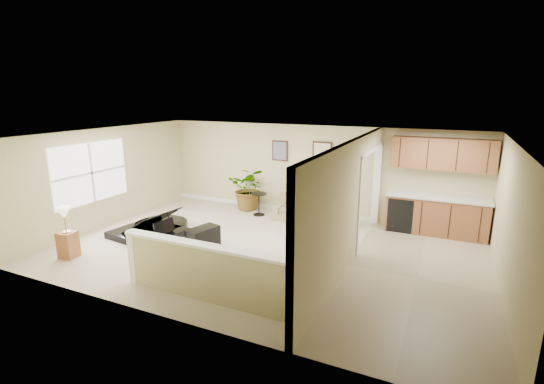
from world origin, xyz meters
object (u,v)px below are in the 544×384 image
at_px(lamp_stand, 67,236).
at_px(accent_table, 259,201).
at_px(loveseat, 302,208).
at_px(piano, 149,210).
at_px(piano_bench, 203,238).
at_px(palm_plant, 249,189).
at_px(small_plant, 350,218).

bearing_deg(lamp_stand, accent_table, 61.68).
height_order(loveseat, accent_table, loveseat).
distance_m(piano, loveseat, 3.97).
distance_m(piano_bench, palm_plant, 3.16).
relative_size(piano_bench, small_plant, 1.37).
bearing_deg(accent_table, palm_plant, 141.83).
bearing_deg(piano_bench, lamp_stand, -145.54).
distance_m(piano, lamp_stand, 1.90).
bearing_deg(small_plant, lamp_stand, -138.21).
bearing_deg(accent_table, loveseat, 8.65).
bearing_deg(piano, lamp_stand, -101.28).
distance_m(loveseat, small_plant, 1.36).
bearing_deg(accent_table, piano_bench, -90.36).
xyz_separation_m(accent_table, palm_plant, (-0.50, 0.39, 0.22)).
distance_m(piano_bench, loveseat, 3.15).
height_order(piano_bench, loveseat, loveseat).
relative_size(piano, lamp_stand, 1.80).
distance_m(accent_table, palm_plant, 0.67).
xyz_separation_m(piano_bench, accent_table, (0.02, 2.71, 0.17)).
xyz_separation_m(palm_plant, small_plant, (3.08, -0.30, -0.40)).
bearing_deg(loveseat, small_plant, -7.93).
relative_size(piano, piano_bench, 2.72).
height_order(piano, lamp_stand, piano).
relative_size(piano, palm_plant, 1.47).
xyz_separation_m(loveseat, accent_table, (-1.22, -0.19, 0.10)).
xyz_separation_m(piano_bench, small_plant, (2.60, 2.80, -0.02)).
xyz_separation_m(piano, accent_table, (1.71, 2.48, -0.20)).
height_order(piano, palm_plant, piano).
height_order(loveseat, lamp_stand, lamp_stand).
relative_size(palm_plant, lamp_stand, 1.22).
bearing_deg(palm_plant, piano_bench, -81.14).
bearing_deg(small_plant, piano, -149.02).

